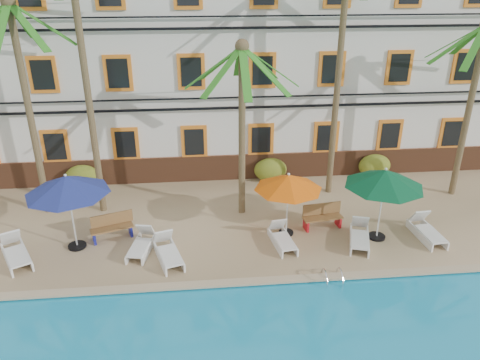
{
  "coord_description": "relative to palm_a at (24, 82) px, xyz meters",
  "views": [
    {
      "loc": [
        -1.38,
        -12.77,
        9.25
      ],
      "look_at": [
        0.16,
        3.0,
        2.0
      ],
      "focal_mm": 35.0,
      "sensor_mm": 36.0,
      "label": 1
    }
  ],
  "objects": [
    {
      "name": "ground",
      "position": [
        7.47,
        -4.56,
        -5.48
      ],
      "size": [
        100.0,
        100.0,
        0.0
      ],
      "primitive_type": "plane",
      "color": "#384C23",
      "rests_on": "ground"
    },
    {
      "name": "pool_deck",
      "position": [
        7.47,
        0.44,
        -5.35
      ],
      "size": [
        30.0,
        12.0,
        0.25
      ],
      "primitive_type": "cube",
      "color": "tan",
      "rests_on": "ground"
    },
    {
      "name": "pool_coping",
      "position": [
        7.47,
        -5.46,
        -5.2
      ],
      "size": [
        30.0,
        0.35,
        0.06
      ],
      "primitive_type": "cube",
      "color": "tan",
      "rests_on": "pool_deck"
    },
    {
      "name": "hotel_building",
      "position": [
        7.47,
        5.42,
        -0.1
      ],
      "size": [
        25.4,
        6.44,
        10.22
      ],
      "color": "silver",
      "rests_on": "pool_deck"
    },
    {
      "name": "palm_a",
      "position": [
        0.0,
        0.0,
        0.0
      ],
      "size": [
        4.1,
        4.1,
        8.19
      ],
      "color": "brown",
      "rests_on": "pool_deck"
    },
    {
      "name": "palm_b",
      "position": [
        2.21,
        -0.12,
        0.91
      ],
      "size": [
        4.1,
        4.1,
        9.79
      ],
      "color": "brown",
      "rests_on": "pool_deck"
    },
    {
      "name": "palm_c",
      "position": [
        7.78,
        -0.83,
        -0.84
      ],
      "size": [
        4.1,
        4.1,
        6.75
      ],
      "color": "brown",
      "rests_on": "pool_deck"
    },
    {
      "name": "palm_d",
      "position": [
        11.76,
        0.67,
        0.85
      ],
      "size": [
        4.1,
        4.1,
        9.69
      ],
      "color": "brown",
      "rests_on": "pool_deck"
    },
    {
      "name": "palm_e",
      "position": [
        17.05,
        -0.04,
        -0.52
      ],
      "size": [
        4.1,
        4.1,
        7.3
      ],
      "color": "brown",
      "rests_on": "pool_deck"
    },
    {
      "name": "shrub_left",
      "position": [
        1.01,
        2.04,
        -4.68
      ],
      "size": [
        1.5,
        0.9,
        1.1
      ],
      "primitive_type": "ellipsoid",
      "color": "#215D1A",
      "rests_on": "pool_deck"
    },
    {
      "name": "shrub_mid",
      "position": [
        9.39,
        2.04,
        -4.68
      ],
      "size": [
        1.5,
        0.9,
        1.1
      ],
      "primitive_type": "ellipsoid",
      "color": "#215D1A",
      "rests_on": "pool_deck"
    },
    {
      "name": "shrub_right",
      "position": [
        14.29,
        2.04,
        -4.68
      ],
      "size": [
        1.5,
        0.9,
        1.1
      ],
      "primitive_type": "ellipsoid",
      "color": "#215D1A",
      "rests_on": "pool_deck"
    },
    {
      "name": "umbrella_blue",
      "position": [
        1.75,
        -2.85,
        -2.82
      ],
      "size": [
        2.82,
        2.82,
        2.82
      ],
      "color": "black",
      "rests_on": "pool_deck"
    },
    {
      "name": "umbrella_red",
      "position": [
        9.24,
        -2.66,
        -3.14
      ],
      "size": [
        2.45,
        2.45,
        2.45
      ],
      "color": "black",
      "rests_on": "pool_deck"
    },
    {
      "name": "umbrella_green",
      "position": [
        12.47,
        -3.27,
        -2.86
      ],
      "size": [
        2.77,
        2.77,
        2.77
      ],
      "color": "black",
      "rests_on": "pool_deck"
    },
    {
      "name": "lounger_a",
      "position": [
        -0.09,
        -3.49,
        -4.93
      ],
      "size": [
        1.52,
        2.01,
        0.91
      ],
      "color": "white",
      "rests_on": "pool_deck"
    },
    {
      "name": "lounger_b",
      "position": [
        4.04,
        -3.32,
        -4.96
      ],
      "size": [
        0.95,
        1.81,
        0.82
      ],
      "color": "white",
      "rests_on": "pool_deck"
    },
    {
      "name": "lounger_c",
      "position": [
        4.98,
        -3.92,
        -4.94
      ],
      "size": [
        1.16,
        1.97,
        0.88
      ],
      "color": "white",
      "rests_on": "pool_deck"
    },
    {
      "name": "lounger_d",
      "position": [
        8.96,
        -3.39,
        -4.97
      ],
      "size": [
        0.84,
        1.77,
        0.8
      ],
      "color": "white",
      "rests_on": "pool_deck"
    },
    {
      "name": "lounger_e",
      "position": [
        11.72,
        -3.57,
        -4.95
      ],
      "size": [
        1.17,
        1.93,
        0.86
      ],
      "color": "white",
      "rests_on": "pool_deck"
    },
    {
      "name": "lounger_f",
      "position": [
        14.26,
        -3.42,
        -4.94
      ],
      "size": [
        0.78,
        1.88,
        0.87
      ],
      "color": "white",
      "rests_on": "pool_deck"
    },
    {
      "name": "bench_left",
      "position": [
        2.89,
        -2.32,
        -4.76
      ],
      "size": [
        1.57,
        0.94,
        0.93
      ],
      "color": "olive",
      "rests_on": "pool_deck"
    },
    {
      "name": "bench_right",
      "position": [
        10.66,
        -2.3,
        -4.76
      ],
      "size": [
        1.55,
        0.68,
        0.93
      ],
      "color": "olive",
      "rests_on": "pool_deck"
    },
    {
      "name": "pool_ladder",
      "position": [
        10.17,
        -5.56,
        -5.23
      ],
      "size": [
        0.54,
        0.74,
        0.74
      ],
      "color": "silver",
      "rests_on": "ground"
    }
  ]
}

